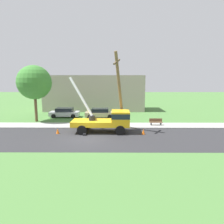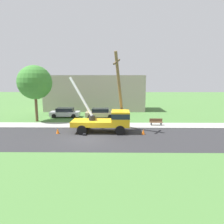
% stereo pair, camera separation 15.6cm
% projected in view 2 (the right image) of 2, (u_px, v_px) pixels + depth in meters
% --- Properties ---
extents(ground_plane, '(120.00, 120.00, 0.00)m').
position_uv_depth(ground_plane, '(97.00, 116.00, 31.57)').
color(ground_plane, '#477538').
extents(road_asphalt, '(80.00, 7.88, 0.01)m').
position_uv_depth(road_asphalt, '(87.00, 138.00, 19.73)').
color(road_asphalt, '#2B2B2D').
rests_on(road_asphalt, ground).
extents(sidewalk_strip, '(80.00, 2.75, 0.10)m').
position_uv_depth(sidewalk_strip, '(93.00, 125.00, 24.97)').
color(sidewalk_strip, '#9E9E99').
rests_on(sidewalk_strip, ground).
extents(utility_truck, '(6.76, 3.20, 5.98)m').
position_uv_depth(utility_truck, '(108.00, 119.00, 21.78)').
color(utility_truck, gold).
rests_on(utility_truck, ground).
extents(leaning_utility_pole, '(1.46, 3.47, 8.62)m').
position_uv_depth(leaning_utility_pole, '(120.00, 91.00, 22.19)').
color(leaning_utility_pole, brown).
rests_on(leaning_utility_pole, ground).
extents(traffic_cone_ahead, '(0.36, 0.36, 0.56)m').
position_uv_depth(traffic_cone_ahead, '(143.00, 132.00, 21.00)').
color(traffic_cone_ahead, orange).
rests_on(traffic_cone_ahead, ground).
extents(traffic_cone_behind, '(0.36, 0.36, 0.56)m').
position_uv_depth(traffic_cone_behind, '(58.00, 131.00, 21.33)').
color(traffic_cone_behind, orange).
rests_on(traffic_cone_behind, ground).
extents(parked_sedan_silver, '(4.40, 2.03, 1.42)m').
position_uv_depth(parked_sedan_silver, '(65.00, 113.00, 30.52)').
color(parked_sedan_silver, '#B7B7BF').
rests_on(parked_sedan_silver, ground).
extents(parked_sedan_tan, '(4.42, 2.05, 1.42)m').
position_uv_depth(parked_sedan_tan, '(100.00, 113.00, 30.00)').
color(parked_sedan_tan, tan).
rests_on(parked_sedan_tan, ground).
extents(park_bench, '(1.60, 0.45, 0.90)m').
position_uv_depth(park_bench, '(156.00, 122.00, 24.86)').
color(park_bench, brown).
rests_on(park_bench, ground).
extents(roadside_tree_near, '(4.52, 4.52, 7.56)m').
position_uv_depth(roadside_tree_near, '(35.00, 82.00, 26.80)').
color(roadside_tree_near, brown).
rests_on(roadside_tree_near, ground).
extents(lowrise_building_backdrop, '(18.00, 6.00, 6.40)m').
position_uv_depth(lowrise_building_backdrop, '(95.00, 93.00, 37.79)').
color(lowrise_building_backdrop, '#A5998C').
rests_on(lowrise_building_backdrop, ground).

